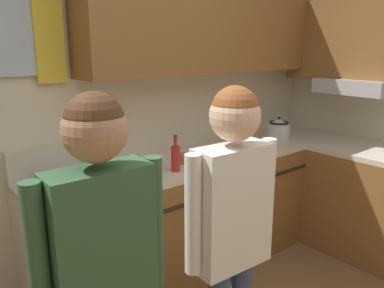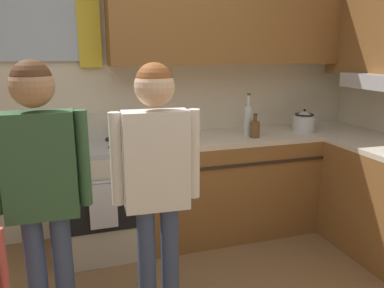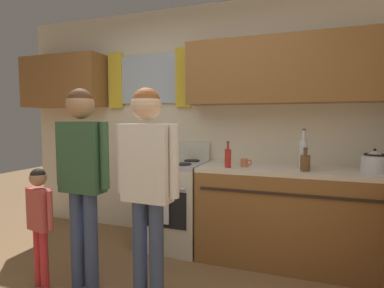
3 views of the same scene
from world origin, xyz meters
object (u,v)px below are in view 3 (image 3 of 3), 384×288
stovetop_kettle (375,162)px  small_child (39,213)px  stove_oven (174,202)px  adult_holding_child (82,164)px  bottle_tall_clear (303,154)px  bottle_sauce_red (228,158)px  adult_in_plaid (147,171)px  bottle_squat_brown (305,162)px  cup_terracotta (245,163)px

stovetop_kettle → small_child: size_ratio=0.28×
stove_oven → adult_holding_child: (-0.34, -1.02, 0.53)m
bottle_tall_clear → adult_holding_child: (-1.63, -0.98, -0.04)m
bottle_tall_clear → stovetop_kettle: size_ratio=1.34×
stove_oven → adult_holding_child: bearing=-108.6°
bottle_sauce_red → stovetop_kettle: 1.24m
adult_in_plaid → small_child: 1.00m
bottle_squat_brown → small_child: bearing=-153.7°
stove_oven → bottle_sauce_red: (0.62, -0.16, 0.53)m
stove_oven → adult_in_plaid: size_ratio=0.70×
stove_oven → adult_in_plaid: 1.21m
bottle_tall_clear → small_child: (-1.97, -1.09, -0.44)m
bottle_squat_brown → stovetop_kettle: (0.55, 0.10, 0.02)m
stovetop_kettle → small_child: (-2.53, -1.08, -0.39)m
stovetop_kettle → small_child: 2.78m
bottle_squat_brown → small_child: 2.24m
bottle_squat_brown → adult_in_plaid: bearing=-139.1°
bottle_tall_clear → bottle_sauce_red: bearing=-169.4°
bottle_squat_brown → stove_oven: bearing=173.7°
stovetop_kettle → adult_in_plaid: bearing=-147.7°
stove_oven → bottle_tall_clear: size_ratio=3.00×
stove_oven → stovetop_kettle: size_ratio=4.02×
stove_oven → stovetop_kettle: 1.93m
adult_in_plaid → bottle_squat_brown: bearing=40.9°
cup_terracotta → small_child: bearing=-144.1°
bottle_tall_clear → adult_holding_child: adult_holding_child is taller
adult_holding_child → adult_in_plaid: adult_holding_child is taller
bottle_tall_clear → small_child: size_ratio=0.38×
bottle_tall_clear → bottle_squat_brown: bearing=-81.0°
bottle_sauce_red → stove_oven: bearing=165.3°
bottle_sauce_red → bottle_tall_clear: bearing=10.6°
bottle_sauce_red → small_child: bottle_sauce_red is taller
stovetop_kettle → small_child: bearing=-157.0°
small_child → adult_in_plaid: bearing=3.9°
stove_oven → bottle_sauce_red: bearing=-14.7°
adult_holding_child → small_child: (-0.34, -0.11, -0.39)m
bottle_tall_clear → stove_oven: bearing=178.3°
bottle_sauce_red → small_child: size_ratio=0.25×
bottle_tall_clear → bottle_sauce_red: size_ratio=1.49×
bottle_squat_brown → bottle_sauce_red: bearing=-178.3°
bottle_tall_clear → bottle_sauce_red: (-0.67, -0.12, -0.05)m
stovetop_kettle → bottle_tall_clear: bearing=179.2°
cup_terracotta → stovetop_kettle: bearing=1.5°
bottle_sauce_red → cup_terracotta: size_ratio=2.26×
small_child → bottle_tall_clear: bearing=28.9°
adult_in_plaid → small_child: bearing=-176.1°
bottle_squat_brown → stovetop_kettle: size_ratio=0.75×
stove_oven → bottle_squat_brown: bearing=-6.3°
adult_in_plaid → stovetop_kettle: bearing=32.3°
bottle_squat_brown → adult_holding_child: size_ratio=0.13×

